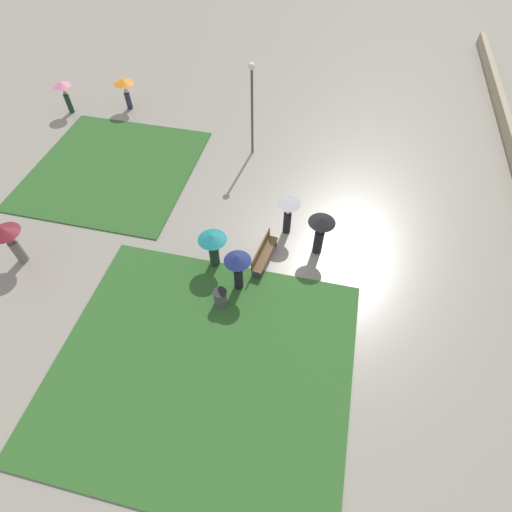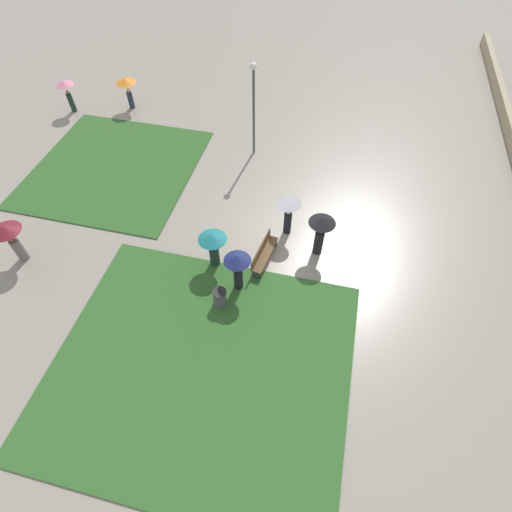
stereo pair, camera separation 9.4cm
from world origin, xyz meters
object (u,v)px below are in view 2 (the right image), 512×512
crowd_person_teal (213,244)px  crowd_person_navy (238,266)px  lamp_post (254,99)px  crowd_person_grey (289,211)px  lone_walker_mid_plaza (127,85)px  crowd_person_black (321,230)px  lone_walker_near_lawn (9,235)px  park_bench (263,253)px  lone_walker_far_path (66,89)px  trash_bin (220,298)px

crowd_person_teal → crowd_person_navy: crowd_person_navy is taller
lamp_post → crowd_person_grey: (-5.14, -2.73, -1.73)m
crowd_person_grey → lone_walker_mid_plaza: crowd_person_grey is taller
crowd_person_black → lone_walker_mid_plaza: size_ratio=1.09×
crowd_person_grey → lone_walker_near_lawn: size_ratio=0.96×
park_bench → lone_walker_near_lawn: lone_walker_near_lawn is taller
crowd_person_teal → lone_walker_far_path: size_ratio=0.95×
crowd_person_navy → lone_walker_far_path: crowd_person_navy is taller
lone_walker_mid_plaza → crowd_person_black: bearing=77.4°
lamp_post → crowd_person_teal: size_ratio=2.69×
park_bench → lone_walker_far_path: bearing=66.4°
crowd_person_teal → lone_walker_mid_plaza: lone_walker_mid_plaza is taller
crowd_person_black → lone_walker_near_lawn: size_ratio=1.02×
park_bench → crowd_person_black: bearing=-56.3°
park_bench → lone_walker_far_path: size_ratio=1.11×
crowd_person_grey → crowd_person_teal: bearing=71.8°
crowd_person_navy → lone_walker_near_lawn: (-0.65, 8.93, 0.02)m
trash_bin → lone_walker_mid_plaza: lone_walker_mid_plaza is taller
lamp_post → park_bench: bearing=-163.3°
crowd_person_grey → lone_walker_near_lawn: 10.94m
lone_walker_far_path → lone_walker_near_lawn: size_ratio=0.96×
park_bench → lamp_post: (6.93, 2.08, 2.50)m
crowd_person_teal → park_bench: bearing=-63.1°
trash_bin → crowd_person_teal: bearing=22.8°
lamp_post → crowd_person_black: (-5.96, -4.16, -1.65)m
crowd_person_navy → lone_walker_far_path: 15.99m
crowd_person_grey → lone_walker_far_path: 15.34m
lone_walker_mid_plaza → trash_bin: bearing=59.4°
trash_bin → crowd_person_black: bearing=-42.9°
trash_bin → crowd_person_grey: (4.22, -1.73, 0.84)m
lamp_post → lone_walker_near_lawn: 11.89m
trash_bin → lone_walker_mid_plaza: (11.87, 9.00, 0.97)m
lamp_post → lone_walker_mid_plaza: (2.51, 8.00, -1.59)m
trash_bin → lone_walker_far_path: size_ratio=0.44×
crowd_person_navy → crowd_person_black: crowd_person_black is taller
lone_walker_far_path → lone_walker_near_lawn: lone_walker_near_lawn is taller
crowd_person_navy → lone_walker_near_lawn: crowd_person_navy is taller
crowd_person_teal → lone_walker_near_lawn: lone_walker_near_lawn is taller
crowd_person_teal → crowd_person_grey: crowd_person_grey is taller
lone_walker_mid_plaza → lone_walker_near_lawn: size_ratio=0.93×
park_bench → crowd_person_black: crowd_person_black is taller
lone_walker_far_path → lone_walker_mid_plaza: size_ratio=1.03×
crowd_person_navy → lamp_post: bearing=173.3°
lamp_post → crowd_person_navy: (-8.46, -1.46, -1.62)m
crowd_person_black → lone_walker_far_path: 16.98m
lamp_post → trash_bin: lamp_post is taller
crowd_person_teal → lone_walker_far_path: lone_walker_far_path is taller
crowd_person_black → lone_walker_mid_plaza: crowd_person_black is taller
lamp_post → trash_bin: (-9.36, -0.99, -2.57)m
trash_bin → lone_walker_mid_plaza: size_ratio=0.46×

